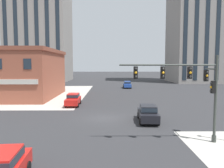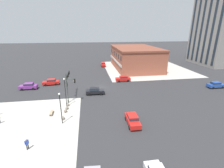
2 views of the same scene
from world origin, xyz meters
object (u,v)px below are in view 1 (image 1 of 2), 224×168
at_px(car_cross_westbound, 127,84).
at_px(traffic_signal_main, 193,85).
at_px(car_main_northbound_far, 148,113).
at_px(car_main_southbound_far, 73,99).

bearing_deg(car_cross_westbound, traffic_signal_main, -87.36).
relative_size(traffic_signal_main, car_main_northbound_far, 1.60).
relative_size(traffic_signal_main, car_cross_westbound, 1.63).
relative_size(car_main_southbound_far, car_cross_westbound, 1.00).
bearing_deg(car_main_northbound_far, traffic_signal_main, -68.65).
relative_size(car_main_northbound_far, car_cross_westbound, 1.02).
bearing_deg(car_main_northbound_far, car_main_southbound_far, 134.86).
bearing_deg(car_main_northbound_far, car_cross_westbound, 89.12).
height_order(traffic_signal_main, car_cross_westbound, traffic_signal_main).
height_order(traffic_signal_main, car_main_southbound_far, traffic_signal_main).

